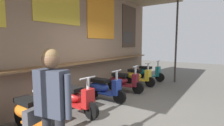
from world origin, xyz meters
TOP-DOWN VIEW (x-y plane):
  - ground_plane at (0.00, 0.00)m, footprint 25.45×25.45m
  - market_stall_facade at (0.01, 1.89)m, footprint 9.09×2.32m
  - scooter_orange at (-2.31, 1.08)m, footprint 0.46×1.40m
  - scooter_red at (-1.19, 1.08)m, footprint 0.50×1.40m
  - scooter_blue at (-0.01, 1.08)m, footprint 0.46×1.40m
  - scooter_maroon at (1.16, 1.08)m, footprint 0.49×1.40m
  - scooter_yellow at (2.34, 1.08)m, footprint 0.47×1.40m
  - scooter_teal at (3.48, 1.08)m, footprint 0.46×1.40m
  - shopper_with_handbag at (-2.79, -0.20)m, footprint 0.36×0.66m

SIDE VIEW (x-z plane):
  - ground_plane at x=0.00m, z-range 0.00..0.00m
  - scooter_orange at x=-2.31m, z-range -0.10..0.87m
  - scooter_red at x=-1.19m, z-range -0.10..0.87m
  - scooter_blue at x=-0.01m, z-range -0.10..0.87m
  - scooter_maroon at x=1.16m, z-range -0.10..0.87m
  - scooter_yellow at x=2.34m, z-range -0.10..0.87m
  - scooter_teal at x=3.48m, z-range -0.10..0.87m
  - shopper_with_handbag at x=-2.79m, z-range 0.18..1.85m
  - market_stall_facade at x=0.01m, z-range 0.19..4.02m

